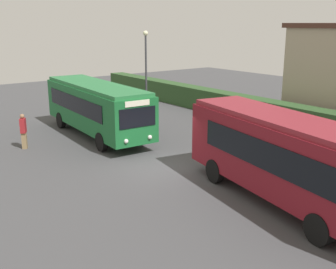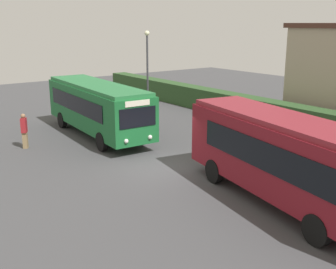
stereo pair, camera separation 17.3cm
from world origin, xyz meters
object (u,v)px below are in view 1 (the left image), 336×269
object	(u,v)px
bus_green	(96,106)
person_left	(23,130)
person_center	(261,148)
lamppost	(146,63)
bus_maroon	(284,155)

from	to	relation	value
bus_green	person_left	bearing A→B (deg)	-86.29
person_center	lamppost	distance (m)	13.59
bus_green	person_center	size ratio (longest dim) A/B	5.91
bus_green	person_center	bearing A→B (deg)	23.22
bus_maroon	person_left	distance (m)	13.65
person_left	lamppost	bearing A→B (deg)	50.47
bus_maroon	lamppost	size ratio (longest dim) A/B	1.59
lamppost	bus_maroon	bearing A→B (deg)	-17.17
bus_green	person_left	size ratio (longest dim) A/B	5.25
bus_green	lamppost	size ratio (longest dim) A/B	1.66
lamppost	bus_green	bearing A→B (deg)	-58.67
person_left	lamppost	world-z (taller)	lamppost
person_center	lamppost	xyz separation A→B (m)	(-13.07, 2.48, 2.80)
person_center	lamppost	world-z (taller)	lamppost
bus_green	lamppost	world-z (taller)	lamppost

